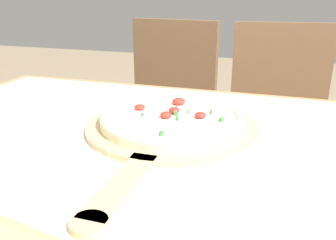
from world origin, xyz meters
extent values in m
cube|color=#A87F51|center=(0.00, 0.00, 0.71)|extent=(1.35, 0.94, 0.03)
cylinder|color=#A87F51|center=(-0.62, 0.42, 0.35)|extent=(0.06, 0.06, 0.69)
cube|color=white|center=(0.00, 0.00, 0.72)|extent=(1.27, 0.86, 0.00)
cylinder|color=tan|center=(-0.02, 0.12, 0.73)|extent=(0.37, 0.37, 0.01)
cube|color=tan|center=(-0.02, -0.14, 0.73)|extent=(0.04, 0.20, 0.01)
cylinder|color=tan|center=(-0.02, -0.24, 0.73)|extent=(0.05, 0.05, 0.01)
cylinder|color=beige|center=(-0.02, 0.12, 0.75)|extent=(0.31, 0.31, 0.02)
torus|color=beige|center=(-0.02, 0.12, 0.75)|extent=(0.31, 0.31, 0.02)
cylinder|color=white|center=(-0.02, 0.12, 0.76)|extent=(0.27, 0.27, 0.00)
ellipsoid|color=red|center=(-0.03, 0.20, 0.77)|extent=(0.03, 0.03, 0.02)
ellipsoid|color=red|center=(-0.02, 0.13, 0.76)|extent=(0.02, 0.02, 0.01)
ellipsoid|color=red|center=(0.04, 0.12, 0.76)|extent=(0.02, 0.02, 0.01)
ellipsoid|color=red|center=(-0.10, 0.13, 0.76)|extent=(0.02, 0.02, 0.01)
ellipsoid|color=red|center=(-0.03, 0.10, 0.76)|extent=(0.02, 0.02, 0.01)
cube|color=#387533|center=(0.09, 0.11, 0.76)|extent=(0.01, 0.01, 0.01)
cube|color=#387533|center=(-0.02, 0.11, 0.76)|extent=(0.00, 0.01, 0.01)
cube|color=#387533|center=(-0.01, 0.01, 0.76)|extent=(0.01, 0.01, 0.01)
cube|color=#387533|center=(0.00, 0.09, 0.76)|extent=(0.00, 0.01, 0.01)
cube|color=#387533|center=(0.01, 0.14, 0.76)|extent=(0.01, 0.01, 0.01)
cube|color=#387533|center=(-0.01, 0.12, 0.76)|extent=(0.01, 0.01, 0.01)
cube|color=#387533|center=(0.06, 0.15, 0.76)|extent=(0.01, 0.01, 0.01)
cube|color=#387533|center=(-0.08, 0.10, 0.76)|extent=(0.01, 0.01, 0.01)
cube|color=brown|center=(-0.26, 0.72, 0.44)|extent=(0.44, 0.44, 0.02)
cube|color=brown|center=(-0.25, 0.90, 0.67)|extent=(0.38, 0.08, 0.44)
cylinder|color=brown|center=(-0.44, 0.58, 0.22)|extent=(0.04, 0.04, 0.43)
cylinder|color=brown|center=(-0.12, 0.54, 0.22)|extent=(0.04, 0.04, 0.43)
cylinder|color=brown|center=(-0.41, 0.90, 0.22)|extent=(0.04, 0.04, 0.43)
cylinder|color=brown|center=(-0.09, 0.86, 0.22)|extent=(0.04, 0.04, 0.43)
cube|color=brown|center=(0.21, 0.72, 0.44)|extent=(0.44, 0.44, 0.02)
cube|color=brown|center=(0.20, 0.90, 0.67)|extent=(0.38, 0.07, 0.44)
cylinder|color=brown|center=(0.07, 0.54, 0.22)|extent=(0.04, 0.04, 0.43)
cylinder|color=brown|center=(0.39, 0.58, 0.22)|extent=(0.04, 0.04, 0.43)
cylinder|color=brown|center=(0.04, 0.86, 0.22)|extent=(0.04, 0.04, 0.43)
cylinder|color=brown|center=(0.36, 0.89, 0.22)|extent=(0.04, 0.04, 0.43)
camera|label=1|loc=(0.19, -0.57, 1.01)|focal=38.00mm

